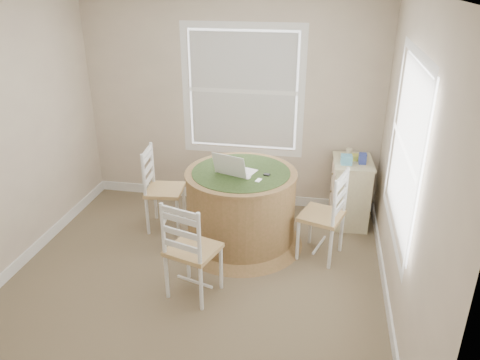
% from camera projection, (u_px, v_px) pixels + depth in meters
% --- Properties ---
extents(room, '(3.64, 3.64, 2.64)m').
position_uv_depth(room, '(212.00, 151.00, 4.10)').
color(room, '#7B6A4E').
rests_on(room, ground).
extents(round_table, '(1.35, 1.35, 0.85)m').
position_uv_depth(round_table, '(241.00, 205.00, 4.99)').
color(round_table, '#966A43').
rests_on(round_table, ground).
extents(chair_left, '(0.44, 0.46, 0.95)m').
position_uv_depth(chair_left, '(165.00, 190.00, 5.30)').
color(chair_left, white).
rests_on(chair_left, ground).
extents(chair_near, '(0.52, 0.51, 0.95)m').
position_uv_depth(chair_near, '(193.00, 249.00, 4.17)').
color(chair_near, white).
rests_on(chair_near, ground).
extents(chair_right, '(0.51, 0.52, 0.95)m').
position_uv_depth(chair_right, '(322.00, 215.00, 4.75)').
color(chair_right, white).
rests_on(chair_right, ground).
extents(laptop, '(0.45, 0.42, 0.25)m').
position_uv_depth(laptop, '(235.00, 170.00, 4.80)').
color(laptop, white).
rests_on(laptop, round_table).
extents(mouse, '(0.09, 0.12, 0.04)m').
position_uv_depth(mouse, '(248.00, 177.00, 4.69)').
color(mouse, white).
rests_on(mouse, round_table).
extents(phone, '(0.07, 0.10, 0.02)m').
position_uv_depth(phone, '(259.00, 181.00, 4.63)').
color(phone, '#B7BABF').
rests_on(phone, round_table).
extents(keys, '(0.07, 0.06, 0.02)m').
position_uv_depth(keys, '(267.00, 175.00, 4.75)').
color(keys, black).
rests_on(keys, round_table).
extents(corner_chest, '(0.47, 0.61, 0.78)m').
position_uv_depth(corner_chest, '(350.00, 192.00, 5.43)').
color(corner_chest, beige).
rests_on(corner_chest, ground).
extents(tissue_box, '(0.13, 0.13, 0.10)m').
position_uv_depth(tissue_box, '(346.00, 160.00, 5.17)').
color(tissue_box, '#5FB5DA').
rests_on(tissue_box, corner_chest).
extents(box_yellow, '(0.16, 0.11, 0.06)m').
position_uv_depth(box_yellow, '(358.00, 157.00, 5.28)').
color(box_yellow, '#C1C545').
rests_on(box_yellow, corner_chest).
extents(box_blue, '(0.08, 0.08, 0.12)m').
position_uv_depth(box_blue, '(363.00, 159.00, 5.17)').
color(box_blue, '#313F95').
rests_on(box_blue, corner_chest).
extents(cup_cream, '(0.07, 0.07, 0.09)m').
position_uv_depth(cup_cream, '(349.00, 152.00, 5.40)').
color(cup_cream, beige).
rests_on(cup_cream, corner_chest).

